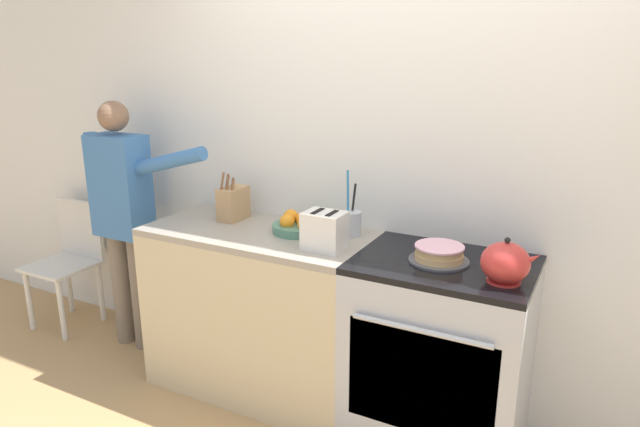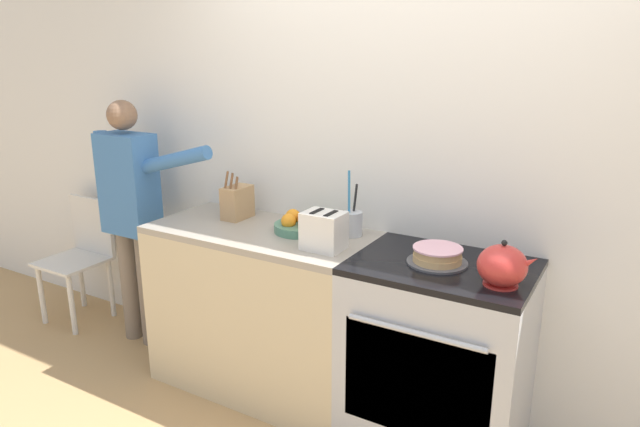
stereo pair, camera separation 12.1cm
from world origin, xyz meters
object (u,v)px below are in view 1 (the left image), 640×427
layer_cake (439,254)px  fruit_bowl (297,225)px  person_baker (123,206)px  knife_block (233,203)px  dining_chair (71,254)px  toaster (325,231)px  stove_range (438,354)px  tea_kettle (506,263)px  utensil_crock (351,222)px

layer_cake → fruit_bowl: (-0.77, 0.07, 0.00)m
fruit_bowl → person_baker: size_ratio=0.17×
knife_block → fruit_bowl: knife_block is taller
dining_chair → toaster: bearing=10.0°
fruit_bowl → dining_chair: size_ratio=0.31×
stove_range → knife_block: 1.35m
layer_cake → fruit_bowl: size_ratio=1.01×
layer_cake → tea_kettle: bearing=-18.8°
stove_range → knife_block: (-1.23, 0.11, 0.55)m
knife_block → layer_cake: bearing=-5.3°
knife_block → person_baker: person_baker is taller
utensil_crock → knife_block: bearing=-176.0°
stove_range → toaster: bearing=-170.4°
tea_kettle → fruit_bowl: bearing=170.6°
utensil_crock → fruit_bowl: (-0.27, -0.09, -0.03)m
knife_block → fruit_bowl: bearing=-5.0°
layer_cake → person_baker: person_baker is taller
dining_chair → layer_cake: bearing=13.0°
knife_block → toaster: (0.67, -0.20, -0.00)m
layer_cake → dining_chair: bearing=178.1°
stove_range → fruit_bowl: size_ratio=3.47×
stove_range → tea_kettle: bearing=-21.2°
knife_block → dining_chair: bearing=-178.9°
knife_block → fruit_bowl: (0.43, -0.04, -0.05)m
utensil_crock → toaster: utensil_crock is taller
dining_chair → tea_kettle: bearing=11.2°
toaster → knife_block: bearing=163.4°
knife_block → person_baker: bearing=-173.1°
knife_block → dining_chair: size_ratio=0.32×
utensil_crock → dining_chair: (-2.06, -0.07, -0.50)m
utensil_crock → tea_kettle: bearing=-18.2°
utensil_crock → fruit_bowl: bearing=-162.0°
dining_chair → fruit_bowl: bearing=14.6°
knife_block → dining_chair: knife_block is taller
utensil_crock → fruit_bowl: 0.28m
stove_range → toaster: 0.79m
tea_kettle → dining_chair: 2.92m
fruit_bowl → toaster: bearing=-34.0°
tea_kettle → knife_block: 1.52m
layer_cake → dining_chair: 2.61m
layer_cake → fruit_bowl: fruit_bowl is taller
toaster → utensil_crock: bearing=84.5°
stove_range → tea_kettle: (0.28, -0.11, 0.54)m
tea_kettle → knife_block: size_ratio=0.89×
toaster → layer_cake: bearing=9.5°
toaster → dining_chair: toaster is taller
knife_block → toaster: bearing=-16.6°
tea_kettle → fruit_bowl: size_ratio=0.91×
fruit_bowl → utensil_crock: bearing=18.0°
stove_range → tea_kettle: tea_kettle is taller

